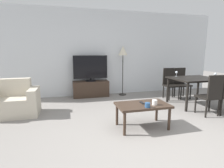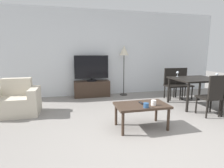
% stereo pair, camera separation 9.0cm
% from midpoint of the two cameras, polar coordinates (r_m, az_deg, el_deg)
% --- Properties ---
extents(ground_plane, '(18.00, 18.00, 0.00)m').
position_cam_midpoint_polar(ground_plane, '(2.85, 13.54, -19.02)').
color(ground_plane, gray).
extents(wall_back, '(7.82, 0.06, 2.70)m').
position_cam_midpoint_polar(wall_back, '(5.77, -1.68, 9.97)').
color(wall_back, silver).
rests_on(wall_back, ground_plane).
extents(armchair, '(0.99, 0.67, 0.80)m').
position_cam_midpoint_polar(armchair, '(4.46, -28.38, -5.08)').
color(armchair, beige).
rests_on(armchair, ground_plane).
extents(tv_stand, '(1.11, 0.39, 0.50)m').
position_cam_midpoint_polar(tv_stand, '(5.55, -6.10, -1.55)').
color(tv_stand, '#38281E').
rests_on(tv_stand, ground_plane).
extents(tv, '(1.05, 0.32, 0.79)m').
position_cam_midpoint_polar(tv, '(5.45, -6.23, 5.15)').
color(tv, black).
rests_on(tv, tv_stand).
extents(coffee_table, '(0.95, 0.56, 0.45)m').
position_cam_midpoint_polar(coffee_table, '(3.27, 10.39, -7.45)').
color(coffee_table, '#38281E').
rests_on(coffee_table, ground_plane).
extents(dining_table, '(1.12, 0.94, 0.73)m').
position_cam_midpoint_polar(dining_table, '(5.01, 26.01, 0.71)').
color(dining_table, black).
rests_on(dining_table, ground_plane).
extents(dining_chair_near, '(0.40, 0.40, 0.91)m').
position_cam_midpoint_polar(dining_chair_near, '(4.34, 30.34, -2.95)').
color(dining_chair_near, black).
rests_on(dining_chair_near, ground_plane).
extents(dining_chair_far, '(0.40, 0.40, 0.91)m').
position_cam_midpoint_polar(dining_chair_far, '(5.76, 22.53, 0.64)').
color(dining_chair_far, black).
rests_on(dining_chair_far, ground_plane).
extents(dining_chair_far_left, '(0.40, 0.40, 0.91)m').
position_cam_midpoint_polar(dining_chair_far_left, '(5.54, 19.24, 0.50)').
color(dining_chair_far_left, black).
rests_on(dining_chair_far_left, ground_plane).
extents(floor_lamp, '(0.29, 0.29, 1.60)m').
position_cam_midpoint_polar(floor_lamp, '(5.63, 4.42, 9.98)').
color(floor_lamp, black).
rests_on(floor_lamp, ground_plane).
extents(remote_primary, '(0.04, 0.15, 0.02)m').
position_cam_midpoint_polar(remote_primary, '(3.30, 10.23, -6.09)').
color(remote_primary, black).
rests_on(remote_primary, coffee_table).
extents(cup_white_near, '(0.09, 0.09, 0.08)m').
position_cam_midpoint_polar(cup_white_near, '(3.06, 11.91, -6.83)').
color(cup_white_near, navy).
rests_on(cup_white_near, coffee_table).
extents(cup_colored_far, '(0.09, 0.09, 0.09)m').
position_cam_midpoint_polar(cup_colored_far, '(3.23, 14.21, -5.93)').
color(cup_colored_far, white).
rests_on(cup_colored_far, coffee_table).
extents(wine_glass_left, '(0.07, 0.07, 0.15)m').
position_cam_midpoint_polar(wine_glass_left, '(5.12, 21.11, 3.41)').
color(wine_glass_left, silver).
rests_on(wine_glass_left, dining_table).
extents(wine_glass_center, '(0.07, 0.07, 0.15)m').
position_cam_midpoint_polar(wine_glass_center, '(5.14, 31.49, 2.60)').
color(wine_glass_center, silver).
rests_on(wine_glass_center, dining_table).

